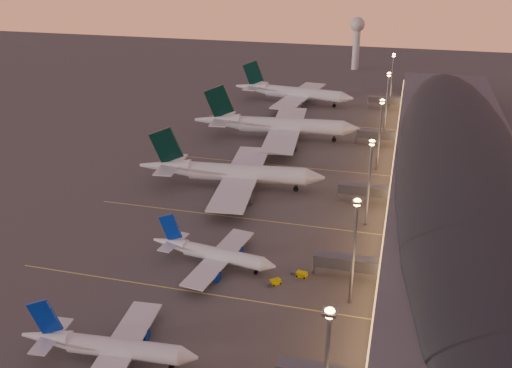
% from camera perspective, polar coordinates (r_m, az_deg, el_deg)
% --- Properties ---
extents(ground, '(700.00, 700.00, 0.00)m').
position_cam_1_polar(ground, '(139.93, -5.65, -9.55)').
color(ground, '#45423F').
extents(airliner_narrow_south, '(35.94, 32.21, 12.83)m').
position_cam_1_polar(airliner_narrow_south, '(117.40, -14.51, -15.52)').
color(airliner_narrow_south, silver).
rests_on(airliner_narrow_south, ground).
extents(airliner_narrow_north, '(34.03, 30.62, 12.15)m').
position_cam_1_polar(airliner_narrow_north, '(144.28, -4.35, -6.96)').
color(airliner_narrow_north, silver).
rests_on(airliner_narrow_north, ground).
extents(airliner_wide_near, '(62.23, 57.02, 19.90)m').
position_cam_1_polar(airliner_wide_near, '(187.90, -2.51, 1.13)').
color(airliner_wide_near, silver).
rests_on(airliner_wide_near, ground).
extents(airliner_wide_mid, '(68.73, 62.93, 21.98)m').
position_cam_1_polar(airliner_wide_mid, '(235.61, 2.05, 5.86)').
color(airliner_wide_mid, silver).
rests_on(airliner_wide_mid, ground).
extents(airliner_wide_far, '(62.49, 57.38, 20.00)m').
position_cam_1_polar(airliner_wide_far, '(291.48, 3.72, 9.07)').
color(airliner_wide_far, silver).
rests_on(airliner_wide_far, ground).
extents(terminal_building, '(56.35, 255.00, 17.46)m').
position_cam_1_polar(terminal_building, '(194.80, 19.47, 1.75)').
color(terminal_building, '#4F4F54').
rests_on(terminal_building, ground).
extents(light_masts, '(2.20, 217.20, 25.90)m').
position_cam_1_polar(light_masts, '(184.17, 11.95, 4.30)').
color(light_masts, slate).
rests_on(light_masts, ground).
extents(radar_tower, '(9.00, 9.00, 32.50)m').
position_cam_1_polar(radar_tower, '(375.11, 10.06, 14.51)').
color(radar_tower, silver).
rests_on(radar_tower, ground).
extents(lane_markings, '(90.00, 180.36, 0.00)m').
position_cam_1_polar(lane_markings, '(173.10, -1.07, -2.69)').
color(lane_markings, '#D8C659').
rests_on(lane_markings, ground).
extents(baggage_tug_c, '(4.13, 2.21, 1.17)m').
position_cam_1_polar(baggage_tug_c, '(141.04, 4.40, -8.96)').
color(baggage_tug_c, '#D9C802').
rests_on(baggage_tug_c, ground).
extents(baggage_tug_d, '(3.81, 3.58, 1.13)m').
position_cam_1_polar(baggage_tug_d, '(137.63, 1.79, -9.79)').
color(baggage_tug_d, '#D9C802').
rests_on(baggage_tug_d, ground).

